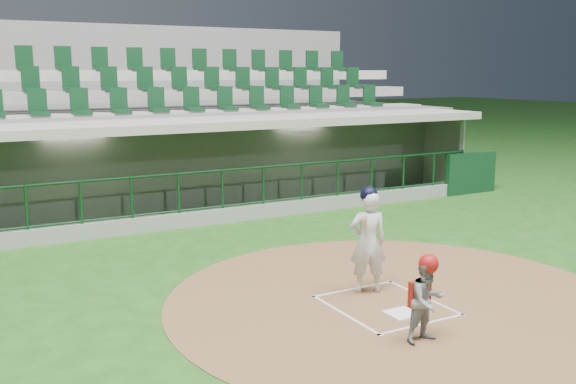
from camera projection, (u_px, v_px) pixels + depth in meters
name	position (u px, v px, depth m)	size (l,w,h in m)	color
ground	(374.00, 300.00, 10.00)	(120.00, 120.00, 0.00)	#1C4D16
dirt_circle	(397.00, 301.00, 9.96)	(7.20, 7.20, 0.01)	brown
home_plate	(402.00, 314.00, 9.39)	(0.43, 0.43, 0.02)	white
batter_box_chalk	(385.00, 305.00, 9.73)	(1.55, 1.80, 0.01)	white
dugout_structure	(202.00, 171.00, 16.67)	(16.40, 3.70, 3.00)	slate
seating_deck	(157.00, 143.00, 19.12)	(17.00, 6.72, 5.15)	slate
batter	(368.00, 239.00, 10.20)	(0.89, 0.93, 1.73)	silver
catcher	(427.00, 298.00, 8.36)	(0.55, 0.44, 1.19)	gray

